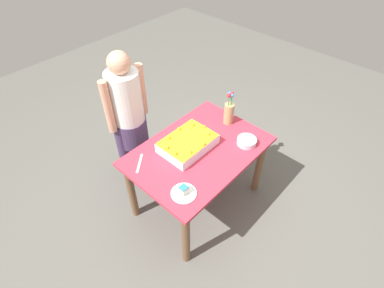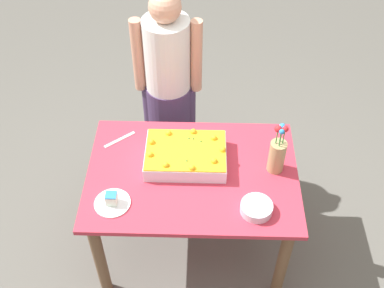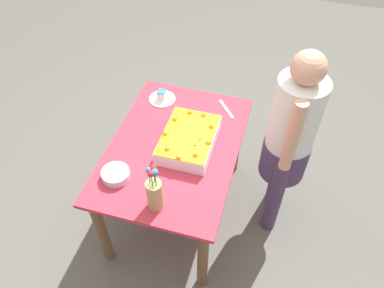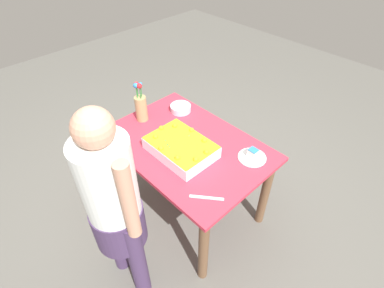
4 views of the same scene
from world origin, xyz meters
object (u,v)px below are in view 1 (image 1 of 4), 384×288
Objects in this scene: sheet_cake at (188,143)px; flower_vase at (229,112)px; cake_knife at (140,163)px; fruit_bowl at (247,141)px; serving_plate_with_slice at (184,192)px; person_standing at (128,115)px.

flower_vase is (0.52, -0.05, 0.08)m from sheet_cake.
flower_vase is (0.93, -0.21, 0.13)m from cake_knife.
fruit_bowl reaches higher than cake_knife.
serving_plate_with_slice is 0.96m from flower_vase.
sheet_cake reaches higher than cake_knife.
serving_plate_with_slice is 0.59× the size of flower_vase.
serving_plate_with_slice is 0.78m from fruit_bowl.
serving_plate_with_slice is 0.49m from cake_knife.
sheet_cake is at bearing 39.71° from serving_plate_with_slice.
fruit_bowl is at bearing -71.42° from cake_knife.
sheet_cake is at bearing -60.41° from cake_knife.
cake_knife is (-0.42, 0.17, -0.05)m from sheet_cake.
sheet_cake is at bearing 12.50° from person_standing.
person_standing is (-0.66, 0.68, -0.02)m from flower_vase.
cake_knife is at bearing 93.01° from serving_plate_with_slice.
person_standing is at bearing 20.94° from cake_knife.
fruit_bowl is (0.81, -0.52, 0.02)m from cake_knife.
cake_knife is 0.63× the size of flower_vase.
fruit_bowl is at bearing -42.02° from sheet_cake.
person_standing reaches higher than fruit_bowl.
cake_knife is (-0.03, 0.49, -0.02)m from serving_plate_with_slice.
person_standing reaches higher than flower_vase.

